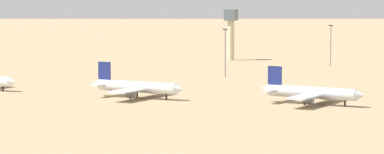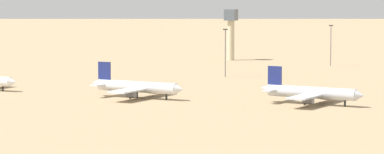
% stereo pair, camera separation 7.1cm
% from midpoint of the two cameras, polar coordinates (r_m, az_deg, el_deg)
% --- Properties ---
extents(ground, '(4000.00, 4000.00, 0.00)m').
position_cam_midpoint_polar(ground, '(315.44, -3.62, -1.20)').
color(ground, '#9E8460').
extents(parked_jet_navy_2, '(33.25, 28.10, 10.98)m').
position_cam_midpoint_polar(parked_jet_navy_2, '(314.35, -3.17, -0.56)').
color(parked_jet_navy_2, silver).
rests_on(parked_jet_navy_2, ground).
extents(parked_jet_navy_3, '(33.12, 28.09, 10.94)m').
position_cam_midpoint_polar(parked_jet_navy_3, '(299.66, 6.73, -0.88)').
color(parked_jet_navy_3, silver).
rests_on(parked_jet_navy_3, ground).
extents(control_tower, '(5.20, 5.20, 23.67)m').
position_cam_midpoint_polar(control_tower, '(467.77, 2.22, 2.70)').
color(control_tower, '#C6B793').
rests_on(control_tower, ground).
extents(light_pole_west, '(1.80, 0.50, 17.78)m').
position_cam_midpoint_polar(light_pole_west, '(439.11, 7.86, 1.94)').
color(light_pole_west, '#59595E').
rests_on(light_pole_west, ground).
extents(light_pole_mid, '(1.80, 0.50, 18.46)m').
position_cam_midpoint_polar(light_pole_mid, '(384.32, 1.90, 1.56)').
color(light_pole_mid, '#59595E').
rests_on(light_pole_mid, ground).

